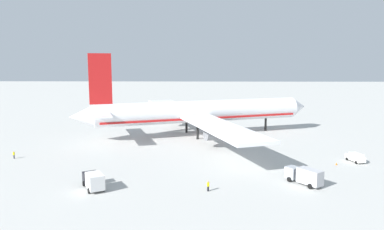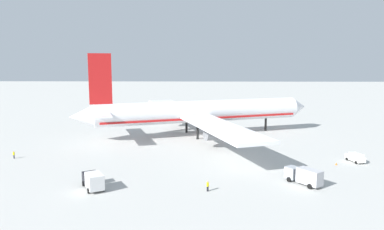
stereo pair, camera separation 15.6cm
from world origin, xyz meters
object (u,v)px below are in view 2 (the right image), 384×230
Objects in this scene: airliner at (197,112)px; traffic_cone_1 at (271,115)px; service_truck_0 at (93,180)px; baggage_cart_0 at (116,111)px; service_van at (355,157)px; ground_worker_2 at (208,186)px; ground_worker_3 at (14,155)px; service_truck_2 at (304,176)px; traffic_cone_0 at (336,164)px.

airliner is 49.40m from traffic_cone_1.
traffic_cone_1 is (46.54, 85.13, -1.30)m from service_truck_0.
airliner is 26.01× the size of baggage_cart_0.
baggage_cart_0 is at bearing 125.83° from airliner.
service_van is 1.60× the size of baggage_cart_0.
airliner is 49.34m from service_truck_0.
service_truck_0 is 19.48m from ground_worker_2.
service_truck_2 is at bearing -14.79° from ground_worker_3.
service_truck_0 is at bearing -78.92° from baggage_cart_0.
traffic_cone_1 is (10.01, 82.03, -1.37)m from service_truck_2.
service_van is 2.76× the size of ground_worker_2.
airliner is at bearing 141.14° from service_van.
airliner is 61.81m from baggage_cart_0.
airliner reaches higher than ground_worker_3.
service_truck_0 is at bearing -118.66° from traffic_cone_1.
traffic_cone_0 is at bearing -2.84° from ground_worker_3.
service_truck_0 reaches higher than ground_worker_2.
service_van reaches higher than traffic_cone_1.
baggage_cart_0 is (-35.97, 49.82, -6.64)m from airliner.
ground_worker_2 is 3.20× the size of traffic_cone_0.
service_truck_2 is at bearing 4.85° from service_truck_0.
service_van reaches higher than baggage_cart_0.
airliner is at bearing 134.19° from traffic_cone_0.
traffic_cone_0 is (29.58, -30.43, -6.63)m from airliner.
service_truck_2 is 21.39m from service_van.
service_truck_0 is 97.03m from traffic_cone_1.
service_truck_0 is 2.20× the size of baggage_cart_0.
service_van is at bearing 44.35° from service_truck_2.
ground_worker_2 is 89.91m from traffic_cone_1.
traffic_cone_0 is at bearing -50.76° from baggage_cart_0.
ground_worker_2 is at bearing -1.80° from service_truck_0.
service_truck_2 is 12.33× the size of traffic_cone_1.
service_truck_0 is at bearing -110.54° from airliner.
airliner is at bearing -126.80° from traffic_cone_1.
baggage_cart_0 is 5.51× the size of traffic_cone_0.
baggage_cart_0 is at bearing 101.08° from service_truck_0.
traffic_cone_0 is (-5.02, -2.54, -0.76)m from service_van.
service_truck_2 is 16.16m from traffic_cone_0.
traffic_cone_1 is (-5.28, 67.08, -0.76)m from service_van.
service_van is at bearing -0.72° from ground_worker_3.
service_truck_2 reaches higher than ground_worker_2.
ground_worker_3 is (-43.15, 19.61, -0.05)m from ground_worker_2.
service_truck_2 is 17.48m from ground_worker_2.
service_truck_0 reaches higher than baggage_cart_0.
baggage_cart_0 is 1.72× the size of ground_worker_2.
traffic_cone_0 is at bearing 30.52° from ground_worker_2.
traffic_cone_0 is at bearing 18.33° from service_truck_0.
ground_worker_2 is (2.25, -46.54, -6.00)m from airliner.
ground_worker_2 is (19.46, -0.61, -0.67)m from service_truck_0.
ground_worker_2 is (38.22, -96.37, 0.63)m from baggage_cart_0.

